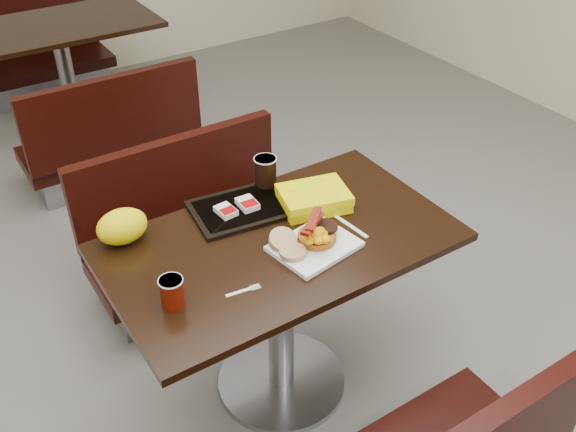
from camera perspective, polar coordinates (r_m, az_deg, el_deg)
floor at (r=2.75m, az=-0.57°, el=-14.50°), size 6.00×7.00×0.01m
table_near at (r=2.48m, az=-0.62°, el=-8.94°), size 1.20×0.70×0.75m
bench_near_n at (r=2.96m, az=-7.92°, el=-1.05°), size 1.00×0.46×0.72m
table_far at (r=4.54m, az=-18.88°, el=11.28°), size 1.20×0.70×0.75m
bench_far_s at (r=3.93m, az=-15.80°, el=7.80°), size 1.00×0.46×0.72m
bench_far_n at (r=5.19m, az=-21.19°, el=13.59°), size 1.00×0.46×0.72m
platter at (r=2.19m, az=2.36°, el=-2.69°), size 0.30×0.25×0.02m
pancake_stack at (r=2.19m, az=2.57°, el=-1.81°), size 0.16×0.16×0.03m
sausage_patty at (r=2.21m, az=3.35°, el=-0.93°), size 0.10×0.10×0.01m
scrambled_eggs at (r=2.14m, az=2.52°, el=-1.66°), size 0.10×0.09×0.05m
bacon_strips at (r=2.14m, az=2.18°, el=-0.62°), size 0.17×0.15×0.01m
muffin_bottom at (r=2.13m, az=0.41°, el=-3.23°), size 0.11×0.11×0.02m
muffin_top at (r=2.16m, az=-0.47°, el=-2.12°), size 0.10×0.10×0.05m
coffee_cup_near at (r=1.98m, az=-10.20°, el=-6.67°), size 0.08×0.08×0.10m
fork at (r=2.03m, az=-4.42°, el=-6.74°), size 0.12×0.04×0.00m
knife at (r=2.30m, az=5.56°, el=-0.90°), size 0.03×0.17×0.00m
condiment_syrup at (r=2.20m, az=-0.96°, el=-2.53°), size 0.05×0.05×0.01m
condiment_ketchup at (r=2.31m, az=-1.87°, el=-0.46°), size 0.04×0.03×0.01m
tray at (r=2.37m, az=-4.09°, el=0.66°), size 0.39×0.30×0.02m
hashbrown_sleeve_left at (r=2.33m, az=-5.52°, el=0.46°), size 0.06×0.08×0.02m
hashbrown_sleeve_right at (r=2.36m, az=-3.61°, el=1.09°), size 0.07×0.09×0.02m
coffee_cup_far at (r=2.46m, az=-2.00°, el=3.97°), size 0.10×0.10×0.11m
clamshell at (r=2.37m, az=2.30°, el=1.56°), size 0.28×0.24×0.07m
paper_bag at (r=2.26m, az=-14.44°, el=-0.89°), size 0.18×0.13×0.12m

